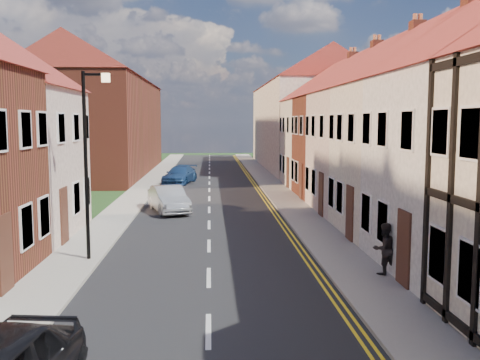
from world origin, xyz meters
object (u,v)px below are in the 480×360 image
object	(u,v)px
pedestrian_right	(384,249)
car_mid	(169,199)
car_far	(180,175)
lamppost	(88,154)

from	to	relation	value
pedestrian_right	car_mid	bearing A→B (deg)	-77.44
car_far	pedestrian_right	size ratio (longest dim) A/B	2.89
lamppost	pedestrian_right	distance (m)	9.58
lamppost	car_mid	xyz separation A→B (m)	(1.78, 9.50, -2.88)
car_mid	car_far	size ratio (longest dim) A/B	0.92
lamppost	car_far	size ratio (longest dim) A/B	1.38
lamppost	car_mid	distance (m)	10.08
lamppost	pedestrian_right	bearing A→B (deg)	-14.37
lamppost	car_far	bearing A→B (deg)	85.74
lamppost	car_far	world-z (taller)	lamppost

